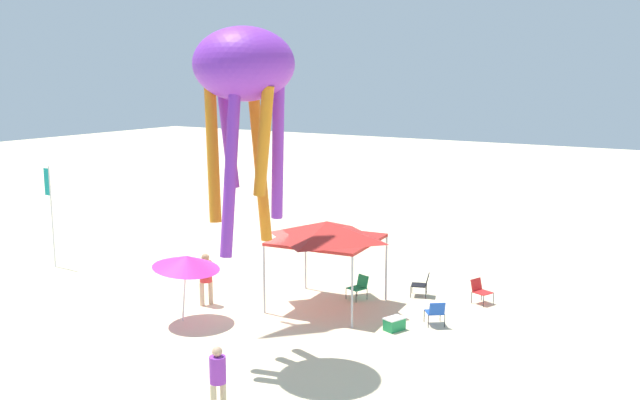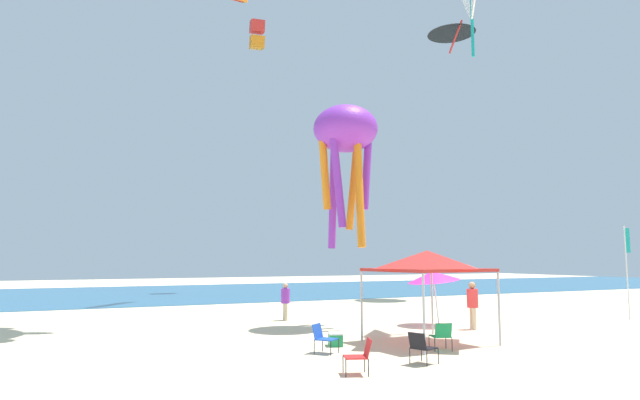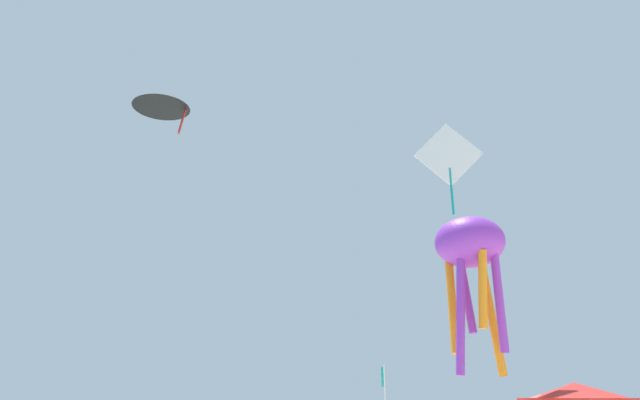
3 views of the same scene
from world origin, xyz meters
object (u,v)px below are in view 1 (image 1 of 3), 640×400
object	(u,v)px
person_by_tent	(206,275)
folding_chair_left_of_tent	(422,283)
folding_chair_facing_ocean	(359,286)
person_beachcomber	(218,374)
kite_octopus_purple	(244,76)
folding_chair_near_cooler	(480,290)
cooler_box	(394,324)
canopy_tent	(327,231)
beach_umbrella	(187,262)
banner_flag	(51,207)
folding_chair_right_of_tent	(436,311)

from	to	relation	value
person_by_tent	folding_chair_left_of_tent	bearing A→B (deg)	154.97
folding_chair_facing_ocean	person_beachcomber	world-z (taller)	person_beachcomber
kite_octopus_purple	folding_chair_near_cooler	bearing A→B (deg)	-96.80
kite_octopus_purple	person_beachcomber	bearing A→B (deg)	134.42
folding_chair_facing_ocean	cooler_box	xyz separation A→B (m)	(-2.40, 2.14, -0.27)
cooler_box	kite_octopus_purple	size ratio (longest dim) A/B	0.12
canopy_tent	beach_umbrella	distance (m)	4.71
cooler_box	person_beachcomber	xyz separation A→B (m)	(1.13, 7.01, 0.75)
folding_chair_facing_ocean	cooler_box	world-z (taller)	folding_chair_facing_ocean
folding_chair_near_cooler	banner_flag	distance (m)	17.11
folding_chair_left_of_tent	person_by_tent	xyz separation A→B (m)	(5.87, 4.74, 0.58)
folding_chair_near_cooler	cooler_box	world-z (taller)	folding_chair_near_cooler
folding_chair_near_cooler	folding_chair_left_of_tent	bearing A→B (deg)	120.86
folding_chair_facing_ocean	folding_chair_near_cooler	world-z (taller)	same
cooler_box	person_by_tent	bearing A→B (deg)	10.23
folding_chair_left_of_tent	person_beachcomber	distance (m)	10.60
folding_chair_near_cooler	person_beachcomber	size ratio (longest dim) A/B	0.51
beach_umbrella	banner_flag	xyz separation A→B (m)	(9.11, -2.06, 0.52)
beach_umbrella	kite_octopus_purple	distance (m)	6.75
folding_chair_near_cooler	folding_chair_left_of_tent	distance (m)	2.02
canopy_tent	cooler_box	size ratio (longest dim) A/B	4.84
beach_umbrella	folding_chair_left_of_tent	bearing A→B (deg)	-129.63
folding_chair_left_of_tent	person_by_tent	size ratio (longest dim) A/B	0.46
folding_chair_facing_ocean	folding_chair_near_cooler	size ratio (longest dim) A/B	1.00
canopy_tent	folding_chair_right_of_tent	xyz separation A→B (m)	(-3.86, -0.18, -2.12)
folding_chair_left_of_tent	folding_chair_facing_ocean	bearing A→B (deg)	-70.50
folding_chair_facing_ocean	banner_flag	xyz separation A→B (m)	(12.60, 2.86, 2.01)
folding_chair_facing_ocean	cooler_box	bearing A→B (deg)	-22.99
beach_umbrella	kite_octopus_purple	world-z (taller)	kite_octopus_purple
canopy_tent	person_beachcomber	world-z (taller)	canopy_tent
cooler_box	folding_chair_left_of_tent	bearing A→B (deg)	-79.87
canopy_tent	beach_umbrella	xyz separation A→B (m)	(2.95, 3.61, -0.63)
folding_chair_facing_ocean	person_by_tent	xyz separation A→B (m)	(4.10, 3.32, 0.58)
person_beachcomber	kite_octopus_purple	distance (m)	7.53
beach_umbrella	person_beachcomber	xyz separation A→B (m)	(-4.76, 4.24, -1.02)
folding_chair_left_of_tent	kite_octopus_purple	distance (m)	10.63
person_beachcomber	canopy_tent	bearing A→B (deg)	-156.24
folding_chair_right_of_tent	folding_chair_near_cooler	xyz separation A→B (m)	(-0.43, -2.91, 0.00)
beach_umbrella	folding_chair_right_of_tent	world-z (taller)	beach_umbrella
folding_chair_left_of_tent	banner_flag	bearing A→B (deg)	-92.79
folding_chair_facing_ocean	kite_octopus_purple	bearing A→B (deg)	-72.50
banner_flag	folding_chair_facing_ocean	bearing A→B (deg)	-167.22
folding_chair_near_cooler	banner_flag	size ratio (longest dim) A/B	0.20
banner_flag	person_by_tent	distance (m)	8.63
canopy_tent	folding_chair_left_of_tent	bearing A→B (deg)	-130.04
banner_flag	kite_octopus_purple	distance (m)	13.90
folding_chair_facing_ocean	banner_flag	distance (m)	13.07
canopy_tent	folding_chair_right_of_tent	world-z (taller)	canopy_tent
canopy_tent	folding_chair_left_of_tent	world-z (taller)	canopy_tent
banner_flag	kite_octopus_purple	world-z (taller)	kite_octopus_purple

